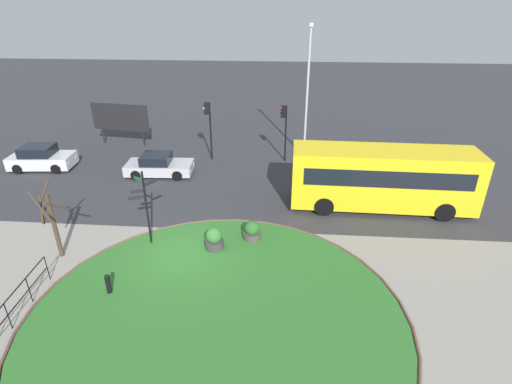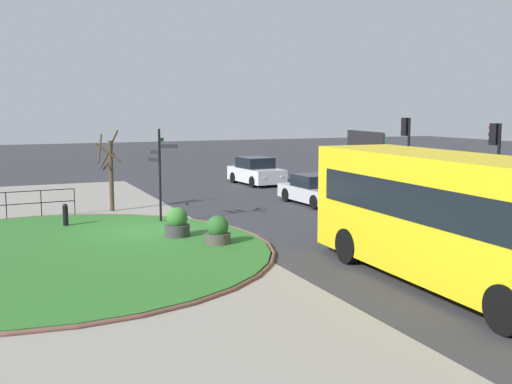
{
  "view_description": "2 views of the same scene",
  "coord_description": "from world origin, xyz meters",
  "px_view_note": "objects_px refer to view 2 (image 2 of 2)",
  "views": [
    {
      "loc": [
        4.26,
        -13.9,
        10.06
      ],
      "look_at": [
        3.06,
        1.5,
        2.48
      ],
      "focal_mm": 27.65,
      "sensor_mm": 36.0,
      "label": 1
    },
    {
      "loc": [
        20.89,
        -4.91,
        4.34
      ],
      "look_at": [
        4.72,
        2.0,
        1.95
      ],
      "focal_mm": 42.9,
      "sensor_mm": 36.0,
      "label": 2
    }
  ],
  "objects_px": {
    "signpost_directional": "(160,168)",
    "billboard_left": "(365,150)",
    "car_far_lane": "(256,172)",
    "traffic_light_near": "(495,152)",
    "street_tree_bare": "(110,169)",
    "car_near_lane": "(316,191)",
    "traffic_light_far": "(406,143)",
    "bollard_foreground": "(65,216)",
    "bus_yellow": "(453,217)",
    "planter_kerbside": "(218,232)",
    "planter_near_signpost": "(177,225)"
  },
  "relations": [
    {
      "from": "bollard_foreground",
      "to": "traffic_light_near",
      "type": "bearing_deg",
      "value": 66.17
    },
    {
      "from": "car_near_lane",
      "to": "traffic_light_near",
      "type": "height_order",
      "value": "traffic_light_near"
    },
    {
      "from": "billboard_left",
      "to": "street_tree_bare",
      "type": "distance_m",
      "value": 14.88
    },
    {
      "from": "signpost_directional",
      "to": "billboard_left",
      "type": "bearing_deg",
      "value": 115.68
    },
    {
      "from": "traffic_light_near",
      "to": "signpost_directional",
      "type": "bearing_deg",
      "value": 44.97
    },
    {
      "from": "billboard_left",
      "to": "traffic_light_near",
      "type": "bearing_deg",
      "value": -3.88
    },
    {
      "from": "bollard_foreground",
      "to": "planter_near_signpost",
      "type": "xyz_separation_m",
      "value": [
        3.44,
        3.25,
        0.02
      ]
    },
    {
      "from": "planter_kerbside",
      "to": "car_far_lane",
      "type": "bearing_deg",
      "value": 152.56
    },
    {
      "from": "bollard_foreground",
      "to": "planter_near_signpost",
      "type": "relative_size",
      "value": 0.84
    },
    {
      "from": "billboard_left",
      "to": "planter_near_signpost",
      "type": "relative_size",
      "value": 4.22
    },
    {
      "from": "bus_yellow",
      "to": "billboard_left",
      "type": "distance_m",
      "value": 19.64
    },
    {
      "from": "bollard_foreground",
      "to": "bus_yellow",
      "type": "distance_m",
      "value": 14.01
    },
    {
      "from": "bollard_foreground",
      "to": "car_far_lane",
      "type": "bearing_deg",
      "value": 129.02
    },
    {
      "from": "bollard_foreground",
      "to": "billboard_left",
      "type": "xyz_separation_m",
      "value": [
        -5.97,
        16.8,
        1.6
      ]
    },
    {
      "from": "bollard_foreground",
      "to": "car_near_lane",
      "type": "height_order",
      "value": "car_near_lane"
    },
    {
      "from": "car_far_lane",
      "to": "traffic_light_near",
      "type": "distance_m",
      "value": 16.09
    },
    {
      "from": "signpost_directional",
      "to": "billboard_left",
      "type": "xyz_separation_m",
      "value": [
        -6.42,
        13.35,
        -0.05
      ]
    },
    {
      "from": "bus_yellow",
      "to": "planter_kerbside",
      "type": "bearing_deg",
      "value": 31.19
    },
    {
      "from": "traffic_light_near",
      "to": "street_tree_bare",
      "type": "height_order",
      "value": "traffic_light_near"
    },
    {
      "from": "traffic_light_near",
      "to": "traffic_light_far",
      "type": "xyz_separation_m",
      "value": [
        -5.07,
        -0.08,
        0.09
      ]
    },
    {
      "from": "bus_yellow",
      "to": "street_tree_bare",
      "type": "height_order",
      "value": "street_tree_bare"
    },
    {
      "from": "car_near_lane",
      "to": "planter_kerbside",
      "type": "distance_m",
      "value": 9.65
    },
    {
      "from": "car_near_lane",
      "to": "planter_kerbside",
      "type": "relative_size",
      "value": 4.21
    },
    {
      "from": "billboard_left",
      "to": "street_tree_bare",
      "type": "relative_size",
      "value": 1.31
    },
    {
      "from": "car_far_lane",
      "to": "billboard_left",
      "type": "bearing_deg",
      "value": 50.88
    },
    {
      "from": "traffic_light_far",
      "to": "street_tree_bare",
      "type": "relative_size",
      "value": 1.15
    },
    {
      "from": "car_near_lane",
      "to": "street_tree_bare",
      "type": "bearing_deg",
      "value": -103.22
    },
    {
      "from": "traffic_light_near",
      "to": "planter_near_signpost",
      "type": "height_order",
      "value": "traffic_light_near"
    },
    {
      "from": "planter_near_signpost",
      "to": "planter_kerbside",
      "type": "relative_size",
      "value": 1.08
    },
    {
      "from": "car_far_lane",
      "to": "billboard_left",
      "type": "relative_size",
      "value": 0.9
    },
    {
      "from": "street_tree_bare",
      "to": "planter_kerbside",
      "type": "bearing_deg",
      "value": 13.33
    },
    {
      "from": "billboard_left",
      "to": "signpost_directional",
      "type": "bearing_deg",
      "value": -56.47
    },
    {
      "from": "planter_near_signpost",
      "to": "traffic_light_near",
      "type": "bearing_deg",
      "value": 75.43
    },
    {
      "from": "signpost_directional",
      "to": "car_far_lane",
      "type": "distance_m",
      "value": 12.92
    },
    {
      "from": "bollard_foreground",
      "to": "billboard_left",
      "type": "distance_m",
      "value": 17.9
    },
    {
      "from": "car_near_lane",
      "to": "street_tree_bare",
      "type": "relative_size",
      "value": 1.22
    },
    {
      "from": "car_near_lane",
      "to": "billboard_left",
      "type": "distance_m",
      "value": 7.29
    },
    {
      "from": "traffic_light_far",
      "to": "traffic_light_near",
      "type": "bearing_deg",
      "value": 164.71
    },
    {
      "from": "billboard_left",
      "to": "planter_kerbside",
      "type": "relative_size",
      "value": 4.54
    },
    {
      "from": "bollard_foreground",
      "to": "traffic_light_near",
      "type": "height_order",
      "value": "traffic_light_near"
    },
    {
      "from": "bollard_foreground",
      "to": "car_far_lane",
      "type": "height_order",
      "value": "car_far_lane"
    },
    {
      "from": "signpost_directional",
      "to": "traffic_light_near",
      "type": "relative_size",
      "value": 0.94
    },
    {
      "from": "signpost_directional",
      "to": "planter_near_signpost",
      "type": "relative_size",
      "value": 3.36
    },
    {
      "from": "planter_kerbside",
      "to": "street_tree_bare",
      "type": "height_order",
      "value": "street_tree_bare"
    },
    {
      "from": "billboard_left",
      "to": "planter_near_signpost",
      "type": "bearing_deg",
      "value": -47.38
    },
    {
      "from": "billboard_left",
      "to": "traffic_light_far",
      "type": "bearing_deg",
      "value": -12.22
    },
    {
      "from": "car_far_lane",
      "to": "planter_kerbside",
      "type": "relative_size",
      "value": 4.07
    },
    {
      "from": "bollard_foreground",
      "to": "traffic_light_far",
      "type": "distance_m",
      "value": 14.44
    },
    {
      "from": "bollard_foreground",
      "to": "traffic_light_far",
      "type": "xyz_separation_m",
      "value": [
        1.22,
        14.18,
        2.44
      ]
    },
    {
      "from": "signpost_directional",
      "to": "traffic_light_far",
      "type": "height_order",
      "value": "traffic_light_far"
    }
  ]
}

